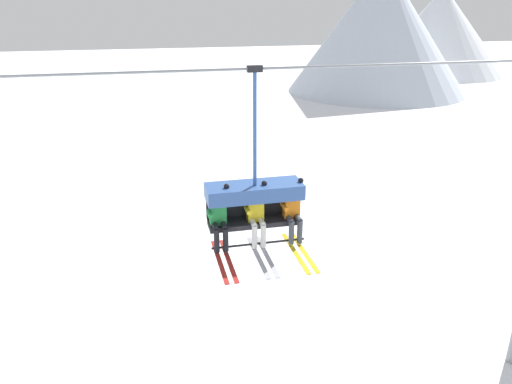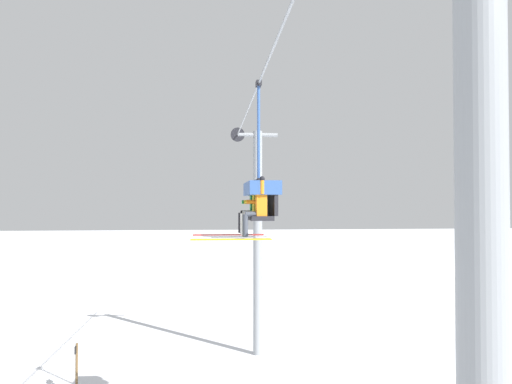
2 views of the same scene
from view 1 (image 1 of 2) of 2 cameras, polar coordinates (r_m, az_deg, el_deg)
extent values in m
cone|color=silver|center=(58.42, 13.95, 17.69)|extent=(19.53, 19.53, 13.59)
cone|color=white|center=(75.74, 20.20, 16.86)|extent=(18.57, 18.57, 11.26)
cylinder|color=gray|center=(9.23, -1.89, 13.85)|extent=(18.38, 0.05, 0.05)
cube|color=#232328|center=(10.15, -0.13, -3.45)|extent=(1.89, 0.48, 0.10)
cube|color=#232328|center=(10.29, -0.48, -1.42)|extent=(1.89, 0.08, 0.45)
cube|color=#335699|center=(9.95, -0.21, 0.09)|extent=(1.93, 0.68, 0.30)
cylinder|color=black|center=(10.01, 0.29, -5.91)|extent=(1.89, 0.04, 0.04)
cylinder|color=#335699|center=(9.51, -0.14, 7.01)|extent=(0.07, 0.07, 2.20)
cube|color=black|center=(9.29, -0.14, 13.91)|extent=(0.28, 0.12, 0.12)
cube|color=#23843D|center=(9.88, -4.39, -2.27)|extent=(0.32, 0.22, 0.52)
sphere|color=#284C93|center=(9.74, -4.45, -0.33)|extent=(0.22, 0.22, 0.22)
ellipsoid|color=black|center=(9.64, -4.36, -0.55)|extent=(0.17, 0.04, 0.08)
cylinder|color=black|center=(9.80, -4.71, -3.88)|extent=(0.11, 0.34, 0.11)
cylinder|color=black|center=(9.82, -3.69, -3.79)|extent=(0.11, 0.34, 0.11)
cylinder|color=black|center=(9.75, -4.51, -5.57)|extent=(0.11, 0.11, 0.48)
cylinder|color=black|center=(9.78, -3.49, -5.48)|extent=(0.11, 0.11, 0.48)
cube|color=#B22823|center=(9.63, -4.19, -7.90)|extent=(0.09, 1.70, 0.02)
cube|color=#B22823|center=(9.65, -3.15, -7.79)|extent=(0.09, 1.70, 0.02)
cylinder|color=#23843D|center=(9.70, -5.35, -2.50)|extent=(0.09, 0.30, 0.09)
cylinder|color=#23843D|center=(9.77, -3.36, -0.29)|extent=(0.09, 0.09, 0.30)
sphere|color=black|center=(9.71, -3.39, 0.64)|extent=(0.11, 0.11, 0.11)
cube|color=yellow|center=(10.00, -0.10, -1.89)|extent=(0.32, 0.22, 0.52)
sphere|color=black|center=(9.87, -0.10, 0.03)|extent=(0.22, 0.22, 0.22)
ellipsoid|color=black|center=(9.78, 0.03, -0.18)|extent=(0.17, 0.04, 0.08)
cylinder|color=silver|center=(9.92, -0.38, -3.47)|extent=(0.11, 0.34, 0.11)
cylinder|color=silver|center=(9.96, 0.61, -3.38)|extent=(0.11, 0.34, 0.11)
cylinder|color=silver|center=(9.88, -0.16, -5.14)|extent=(0.11, 0.11, 0.48)
cylinder|color=silver|center=(9.91, 0.84, -5.04)|extent=(0.11, 0.11, 0.48)
cube|color=#B2B2BC|center=(9.76, 0.24, -7.43)|extent=(0.09, 1.70, 0.02)
cube|color=#B2B2BC|center=(9.79, 1.25, -7.31)|extent=(0.09, 1.70, 0.02)
cylinder|color=yellow|center=(9.82, -0.97, -2.10)|extent=(0.09, 0.30, 0.09)
cylinder|color=yellow|center=(9.91, 0.95, 0.07)|extent=(0.09, 0.09, 0.30)
sphere|color=black|center=(9.85, 0.95, 0.99)|extent=(0.11, 0.11, 0.11)
cube|color=orange|center=(10.19, 4.05, -1.50)|extent=(0.32, 0.22, 0.52)
sphere|color=maroon|center=(10.05, 4.10, 0.39)|extent=(0.22, 0.22, 0.22)
ellipsoid|color=black|center=(9.96, 4.27, 0.18)|extent=(0.17, 0.04, 0.08)
cylinder|color=#3D424C|center=(10.10, 3.82, -3.06)|extent=(0.11, 0.34, 0.11)
cylinder|color=#3D424C|center=(10.15, 4.77, -2.96)|extent=(0.11, 0.34, 0.11)
cylinder|color=#3D424C|center=(10.06, 4.06, -4.69)|extent=(0.11, 0.11, 0.48)
cylinder|color=#3D424C|center=(10.11, 5.02, -4.59)|extent=(0.11, 0.11, 0.48)
cube|color=gold|center=(9.94, 4.52, -6.93)|extent=(0.09, 1.70, 0.02)
cube|color=gold|center=(9.99, 5.49, -6.81)|extent=(0.09, 1.70, 0.02)
cylinder|color=orange|center=(9.99, 3.28, -1.71)|extent=(0.09, 0.30, 0.09)
cylinder|color=orange|center=(10.11, 5.12, 0.42)|extent=(0.09, 0.09, 0.30)
sphere|color=black|center=(10.05, 5.15, 1.33)|extent=(0.11, 0.11, 0.11)
camera|label=2|loc=(15.97, 44.58, 0.77)|focal=35.00mm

